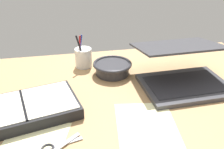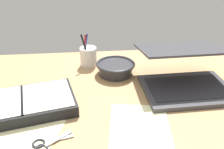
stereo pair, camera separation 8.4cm
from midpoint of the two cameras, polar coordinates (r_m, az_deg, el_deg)
The scene contains 8 objects.
desk_top at distance 91.86cm, azimuth 0.71°, elevation -7.14°, with size 140.00×100.00×2.00cm, color tan.
laptop at distance 103.74cm, azimuth 13.59°, elevation 0.64°, with size 35.13×36.00×16.49cm.
bowl at distance 109.66cm, azimuth -2.10°, elevation 1.56°, with size 17.12×17.12×5.50cm.
pen_cup at distance 117.12cm, azimuth -8.62°, elevation 3.86°, with size 7.74×7.74×15.81cm.
planner at distance 91.00cm, azimuth -21.93°, elevation -7.46°, with size 39.04×28.29×4.48cm.
scissors at distance 76.02cm, azimuth -16.36°, elevation -16.12°, with size 12.05×8.79×0.80cm.
paper_sheet_front at distance 80.33cm, azimuth 5.08°, elevation -12.28°, with size 18.88×27.51×0.16cm, color #F4EFB2.
paper_sheet_beside_planner at distance 78.67cm, azimuth -21.17°, elevation -15.54°, with size 18.00×24.26×0.16cm, color #F4EFB2.
Camera 1 is at (-19.83, -72.88, 53.85)cm, focal length 40.00 mm.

